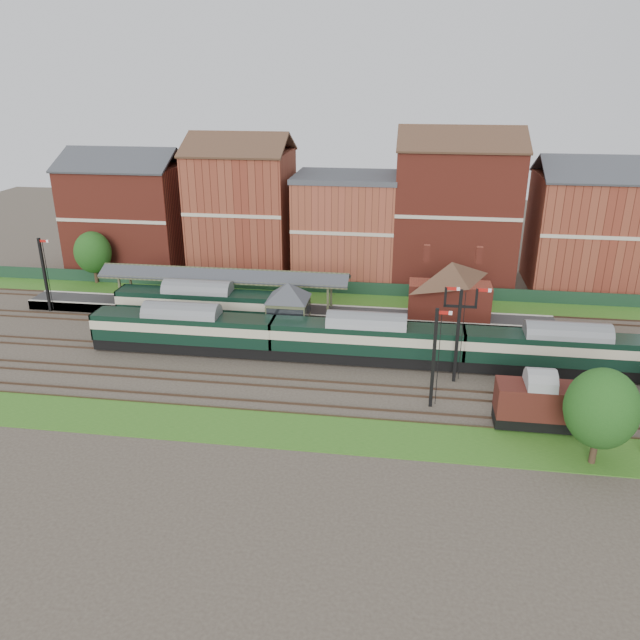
# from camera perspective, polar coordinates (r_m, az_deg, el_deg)

# --- Properties ---
(ground) EXTENTS (160.00, 160.00, 0.00)m
(ground) POSITION_cam_1_polar(r_m,az_deg,el_deg) (55.72, -0.44, -3.61)
(ground) COLOR #473D33
(ground) RESTS_ON ground
(grass_back) EXTENTS (90.00, 4.50, 0.06)m
(grass_back) POSITION_cam_1_polar(r_m,az_deg,el_deg) (70.37, 1.52, 1.93)
(grass_back) COLOR #2D6619
(grass_back) RESTS_ON ground
(grass_front) EXTENTS (90.00, 5.00, 0.06)m
(grass_front) POSITION_cam_1_polar(r_m,az_deg,el_deg) (45.30, -2.76, -10.01)
(grass_front) COLOR #2D6619
(grass_front) RESTS_ON ground
(fence) EXTENTS (90.00, 0.12, 1.50)m
(fence) POSITION_cam_1_polar(r_m,az_deg,el_deg) (72.01, 1.72, 3.00)
(fence) COLOR #193823
(fence) RESTS_ON ground
(platform) EXTENTS (55.00, 3.40, 1.00)m
(platform) POSITION_cam_1_polar(r_m,az_deg,el_deg) (65.18, -3.50, 0.69)
(platform) COLOR #2D2D2D
(platform) RESTS_ON ground
(signal_box) EXTENTS (5.40, 5.40, 6.00)m
(signal_box) POSITION_cam_1_polar(r_m,az_deg,el_deg) (57.89, -2.90, 0.79)
(signal_box) COLOR #607050
(signal_box) RESTS_ON ground
(brick_hut) EXTENTS (3.20, 2.64, 2.94)m
(brick_hut) POSITION_cam_1_polar(r_m,az_deg,el_deg) (57.72, 4.96, -1.47)
(brick_hut) COLOR maroon
(brick_hut) RESTS_ON ground
(station_building) EXTENTS (8.10, 8.10, 5.90)m
(station_building) POSITION_cam_1_polar(r_m,az_deg,el_deg) (62.92, 11.80, 2.82)
(station_building) COLOR maroon
(station_building) RESTS_ON platform
(canopy) EXTENTS (26.00, 3.89, 4.08)m
(canopy) POSITION_cam_1_polar(r_m,az_deg,el_deg) (65.28, -8.76, 4.30)
(canopy) COLOR #42482D
(canopy) RESTS_ON platform
(semaphore_bracket) EXTENTS (3.60, 0.25, 8.18)m
(semaphore_bracket) POSITION_cam_1_polar(r_m,az_deg,el_deg) (51.22, 12.55, -0.85)
(semaphore_bracket) COLOR black
(semaphore_bracket) RESTS_ON ground
(semaphore_platform_end) EXTENTS (1.23, 0.25, 8.00)m
(semaphore_platform_end) POSITION_cam_1_polar(r_m,az_deg,el_deg) (71.70, -23.87, 3.89)
(semaphore_platform_end) COLOR black
(semaphore_platform_end) RESTS_ON ground
(semaphore_siding) EXTENTS (1.23, 0.25, 8.00)m
(semaphore_siding) POSITION_cam_1_polar(r_m,az_deg,el_deg) (47.15, 10.39, -3.33)
(semaphore_siding) COLOR black
(semaphore_siding) RESTS_ON ground
(town_backdrop) EXTENTS (69.00, 10.00, 16.00)m
(town_backdrop) POSITION_cam_1_polar(r_m,az_deg,el_deg) (77.05, 2.25, 9.07)
(town_backdrop) COLOR maroon
(town_backdrop) RESTS_ON ground
(dmu_train) EXTENTS (49.78, 2.62, 3.82)m
(dmu_train) POSITION_cam_1_polar(r_m,az_deg,el_deg) (54.35, 4.23, -1.75)
(dmu_train) COLOR black
(dmu_train) RESTS_ON ground
(platform_railcar) EXTENTS (16.51, 2.60, 3.80)m
(platform_railcar) POSITION_cam_1_polar(r_m,az_deg,el_deg) (63.66, -11.03, 1.46)
(platform_railcar) COLOR black
(platform_railcar) RESTS_ON ground
(goods_van_a) EXTENTS (5.81, 2.52, 3.53)m
(goods_van_a) POSITION_cam_1_polar(r_m,az_deg,el_deg) (47.26, 19.26, -7.11)
(goods_van_a) COLOR black
(goods_van_a) RESTS_ON ground
(tree_far) EXTENTS (4.61, 4.61, 6.73)m
(tree_far) POSITION_cam_1_polar(r_m,az_deg,el_deg) (43.54, 24.35, -7.40)
(tree_far) COLOR #382619
(tree_far) RESTS_ON ground
(tree_back) EXTENTS (4.34, 4.34, 6.34)m
(tree_back) POSITION_cam_1_polar(r_m,az_deg,el_deg) (79.66, -20.06, 5.83)
(tree_back) COLOR #382619
(tree_back) RESTS_ON ground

